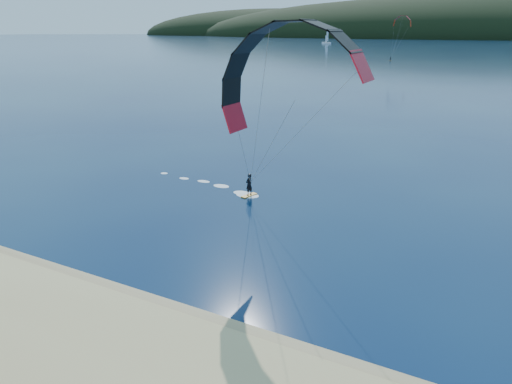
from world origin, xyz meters
TOP-DOWN VIEW (x-y plane):
  - ground at (0.00, 0.00)m, footprint 1800.00×1800.00m
  - wet_sand at (0.00, 4.50)m, footprint 220.00×2.50m
  - headland at (0.63, 745.28)m, footprint 1200.00×310.00m
  - kitesurfer_near at (3.99, 14.82)m, footprint 22.40×9.97m
  - kitesurfer_far at (-26.44, 191.98)m, footprint 8.80×7.05m
  - sailboat at (-131.03, 396.63)m, footprint 8.66×5.39m

SIDE VIEW (x-z plane):
  - ground at x=0.00m, z-range 0.00..0.00m
  - headland at x=0.63m, z-range -70.00..70.00m
  - wet_sand at x=0.00m, z-range 0.00..0.10m
  - sailboat at x=-131.03m, z-range -5.14..6.92m
  - kitesurfer_near at x=3.99m, z-range 2.04..15.92m
  - kitesurfer_far at x=-26.44m, z-range 6.02..22.07m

